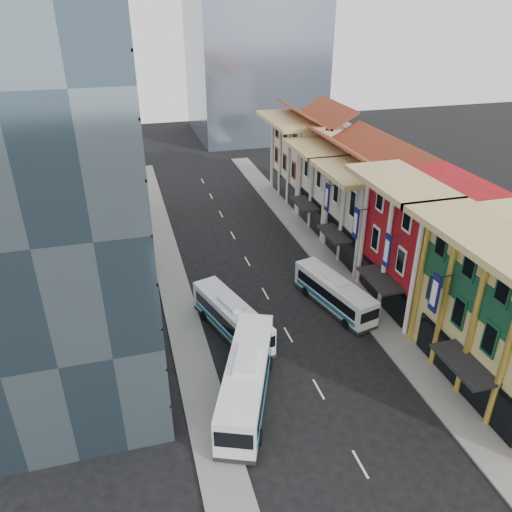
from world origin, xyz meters
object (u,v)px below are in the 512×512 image
object	(u,v)px
bus_left_near	(247,379)
bus_right	(334,292)
bus_left_far	(232,317)
office_tower	(52,171)

from	to	relation	value
bus_left_near	bus_right	xyz separation A→B (m)	(10.92, 9.57, -0.32)
bus_left_near	bus_left_far	size ratio (longest dim) A/B	1.17
bus_left_far	bus_left_near	bearing A→B (deg)	-112.72
office_tower	bus_left_far	distance (m)	18.38
office_tower	bus_left_far	xyz separation A→B (m)	(12.38, -2.37, -13.37)
office_tower	bus_right	size ratio (longest dim) A/B	3.03
bus_left_near	bus_left_far	bearing A→B (deg)	106.68
bus_left_far	bus_right	bearing A→B (deg)	-9.32
bus_left_near	bus_left_far	world-z (taller)	bus_left_near
office_tower	bus_right	world-z (taller)	office_tower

